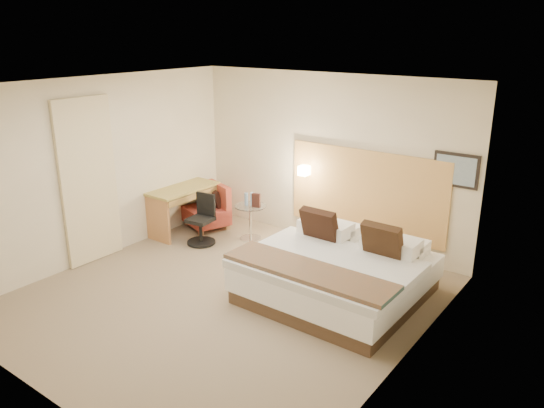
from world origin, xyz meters
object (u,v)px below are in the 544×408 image
Objects in this scene: desk at (184,197)px; lounge_chair at (209,210)px; side_table at (251,220)px; desk_chair at (202,224)px; bed at (338,272)px.

lounge_chair is at bearing 66.23° from desk.
side_table is at bearing 19.47° from desk.
side_table is 0.81× the size of desk_chair.
bed reaches higher than side_table.
desk is (-0.18, -0.41, 0.31)m from lounge_chair.
desk is 1.56× the size of desk_chair.
bed is 3.20m from lounge_chair.
lounge_chair is 1.38× the size of side_table.
desk_chair is (0.59, -0.21, -0.29)m from desk.
desk is at bearing 171.58° from bed.
bed is at bearing -22.27° from side_table.
bed is at bearing -5.90° from desk_chair.
side_table is (-2.14, 0.88, -0.01)m from bed.
side_table is at bearing 157.73° from bed.
lounge_chair is 0.74m from desk_chair.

